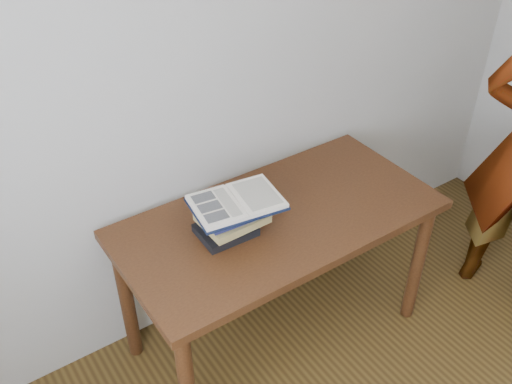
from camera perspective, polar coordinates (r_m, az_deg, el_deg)
desk at (r=2.36m, az=2.30°, el=-4.23°), size 1.31×0.66×0.70m
book_stack at (r=2.17m, az=-2.64°, el=-2.85°), size 0.25×0.19×0.12m
open_book at (r=2.14m, az=-1.96°, el=-1.02°), size 0.37×0.28×0.03m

